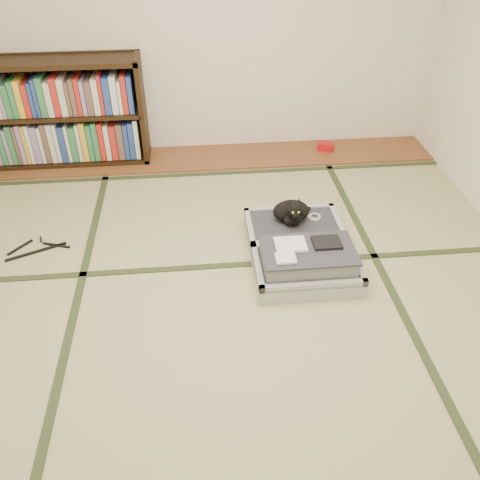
{
  "coord_description": "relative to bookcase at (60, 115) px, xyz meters",
  "views": [
    {
      "loc": [
        -0.21,
        -2.29,
        2.2
      ],
      "look_at": [
        0.05,
        0.35,
        0.25
      ],
      "focal_mm": 38.0,
      "sensor_mm": 36.0,
      "label": 1
    }
  ],
  "objects": [
    {
      "name": "hanger",
      "position": [
        -0.0,
        -1.35,
        -0.44
      ],
      "size": [
        0.43,
        0.28,
        0.01
      ],
      "color": "black",
      "rests_on": "floor"
    },
    {
      "name": "room_shell",
      "position": [
        1.36,
        -2.07,
        1.01
      ],
      "size": [
        4.5,
        4.5,
        4.5
      ],
      "color": "white",
      "rests_on": "ground"
    },
    {
      "name": "floor",
      "position": [
        1.36,
        -2.07,
        -0.45
      ],
      "size": [
        4.5,
        4.5,
        0.0
      ],
      "primitive_type": "plane",
      "color": "tan",
      "rests_on": "ground"
    },
    {
      "name": "wood_strip",
      "position": [
        1.36,
        -0.07,
        -0.44
      ],
      "size": [
        4.0,
        0.5,
        0.02
      ],
      "primitive_type": "cube",
      "color": "brown",
      "rests_on": "ground"
    },
    {
      "name": "suitcase",
      "position": [
        1.84,
        -1.67,
        -0.36
      ],
      "size": [
        0.68,
        0.91,
        0.27
      ],
      "color": "#A4A4A9",
      "rests_on": "floor"
    },
    {
      "name": "red_item",
      "position": [
        2.4,
        -0.04,
        -0.4
      ],
      "size": [
        0.17,
        0.14,
        0.07
      ],
      "primitive_type": "cube",
      "rotation": [
        0.0,
        0.0,
        -0.38
      ],
      "color": "#B90E15",
      "rests_on": "wood_strip"
    },
    {
      "name": "cat",
      "position": [
        1.82,
        -1.38,
        -0.23
      ],
      "size": [
        0.3,
        0.3,
        0.24
      ],
      "color": "black",
      "rests_on": "suitcase"
    },
    {
      "name": "cable_coil",
      "position": [
        2.0,
        -1.34,
        -0.31
      ],
      "size": [
        0.09,
        0.09,
        0.02
      ],
      "color": "white",
      "rests_on": "suitcase"
    },
    {
      "name": "tatami_borders",
      "position": [
        1.36,
        -1.57,
        -0.45
      ],
      "size": [
        4.0,
        4.5,
        0.01
      ],
      "color": "#2D381E",
      "rests_on": "ground"
    },
    {
      "name": "bookcase",
      "position": [
        0.0,
        0.0,
        0.0
      ],
      "size": [
        1.48,
        0.34,
        0.95
      ],
      "color": "black",
      "rests_on": "wood_strip"
    }
  ]
}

